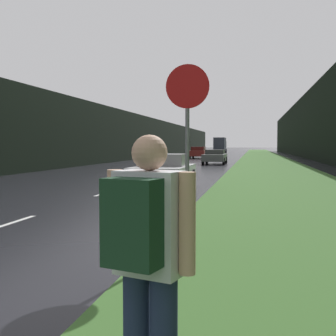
% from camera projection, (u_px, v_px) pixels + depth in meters
% --- Properties ---
extents(grass_verge, '(6.00, 240.00, 0.02)m').
position_uv_depth(grass_verge, '(268.00, 163.00, 39.93)').
color(grass_verge, '#386028').
rests_on(grass_verge, ground_plane).
extents(lane_stripe_c, '(0.12, 3.00, 0.01)m').
position_uv_depth(lane_stripe_c, '(110.00, 191.00, 15.56)').
color(lane_stripe_c, silver).
rests_on(lane_stripe_c, ground_plane).
extents(lane_stripe_d, '(0.12, 3.00, 0.01)m').
position_uv_depth(lane_stripe_d, '(154.00, 177.00, 22.40)').
color(lane_stripe_d, silver).
rests_on(lane_stripe_d, ground_plane).
extents(treeline_far_side, '(2.00, 140.00, 5.46)m').
position_uv_depth(treeline_far_side, '(134.00, 137.00, 52.77)').
color(treeline_far_side, black).
rests_on(treeline_far_side, ground_plane).
extents(treeline_near_side, '(2.00, 140.00, 8.33)m').
position_uv_depth(treeline_near_side, '(319.00, 124.00, 48.28)').
color(treeline_near_side, black).
rests_on(treeline_near_side, ground_plane).
extents(stop_sign, '(0.74, 0.07, 3.07)m').
position_uv_depth(stop_sign, '(187.00, 133.00, 7.10)').
color(stop_sign, slate).
rests_on(stop_sign, ground_plane).
extents(hitchhiker_with_backpack, '(0.60, 0.50, 1.78)m').
position_uv_depth(hitchhiker_with_backpack, '(147.00, 257.00, 2.60)').
color(hitchhiker_with_backpack, '#1E2847').
rests_on(hitchhiker_with_backpack, ground_plane).
extents(car_passing_near, '(2.05, 4.19, 1.36)m').
position_uv_depth(car_passing_near, '(164.00, 171.00, 16.45)').
color(car_passing_near, '#BCBCBC').
rests_on(car_passing_near, ground_plane).
extents(car_passing_far, '(2.00, 4.79, 1.30)m').
position_uv_depth(car_passing_far, '(215.00, 157.00, 37.95)').
color(car_passing_far, '#4C514C').
rests_on(car_passing_far, ground_plane).
extents(car_oncoming, '(2.04, 4.66, 1.50)m').
position_uv_depth(car_oncoming, '(199.00, 152.00, 54.09)').
color(car_oncoming, maroon).
rests_on(car_oncoming, ground_plane).
extents(delivery_truck, '(2.40, 7.65, 3.26)m').
position_uv_depth(delivery_truck, '(220.00, 145.00, 88.52)').
color(delivery_truck, black).
rests_on(delivery_truck, ground_plane).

